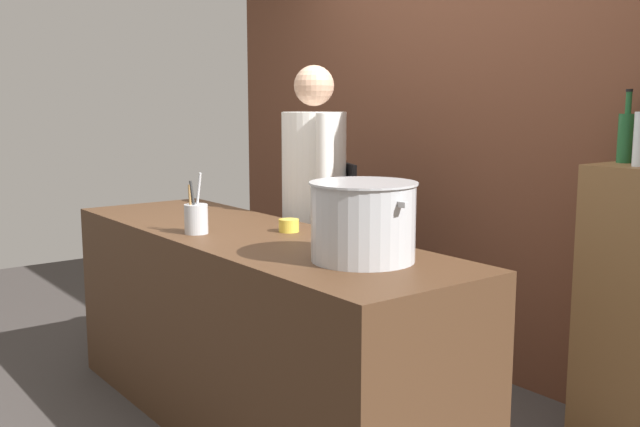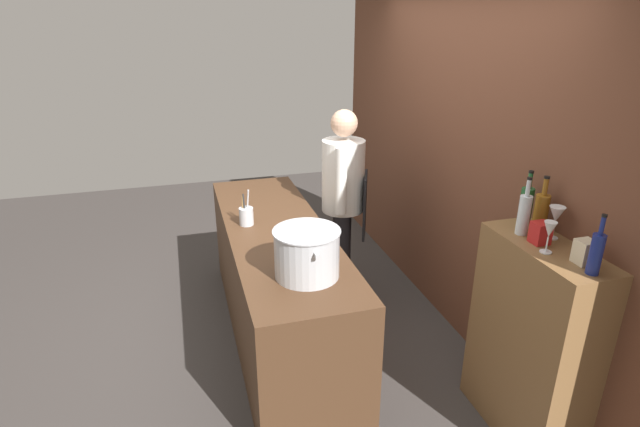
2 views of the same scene
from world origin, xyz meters
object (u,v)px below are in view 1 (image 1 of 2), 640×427
object	(u,v)px
chef	(315,198)
butter_jar	(289,225)
stockpot_large	(363,221)
utensil_crock	(196,218)
wine_bottle_green	(626,136)

from	to	relation	value
chef	butter_jar	world-z (taller)	chef
chef	stockpot_large	bearing A→B (deg)	174.24
utensil_crock	butter_jar	xyz separation A→B (m)	(0.21, 0.35, -0.04)
stockpot_large	utensil_crock	world-z (taller)	stockpot_large
utensil_crock	wine_bottle_green	distance (m)	1.89
utensil_crock	stockpot_large	bearing A→B (deg)	15.10
stockpot_large	chef	bearing A→B (deg)	151.46
utensil_crock	wine_bottle_green	size ratio (longest dim) A/B	0.86
stockpot_large	wine_bottle_green	size ratio (longest dim) A/B	1.45
stockpot_large	wine_bottle_green	xyz separation A→B (m)	(0.29, 1.22, 0.28)
utensil_crock	butter_jar	size ratio (longest dim) A/B	2.94
butter_jar	wine_bottle_green	world-z (taller)	wine_bottle_green
chef	wine_bottle_green	xyz separation A→B (m)	(1.37, 0.63, 0.37)
chef	stockpot_large	world-z (taller)	chef
butter_jar	chef	bearing A→B (deg)	132.76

